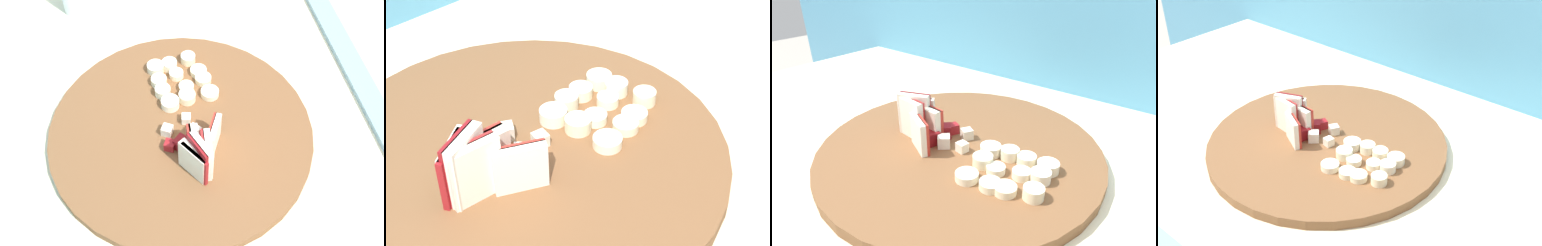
% 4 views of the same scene
% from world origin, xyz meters
% --- Properties ---
extents(tile_backsplash, '(2.40, 0.04, 1.37)m').
position_xyz_m(tile_backsplash, '(0.00, 0.36, 0.69)').
color(tile_backsplash, '#4C8EB2').
rests_on(tile_backsplash, ground).
extents(cutting_board, '(0.42, 0.42, 0.02)m').
position_xyz_m(cutting_board, '(-0.11, 0.01, 0.88)').
color(cutting_board, brown).
rests_on(cutting_board, tiled_countertop).
extents(apple_wedge_fan, '(0.09, 0.08, 0.07)m').
position_xyz_m(apple_wedge_fan, '(-0.18, -0.01, 0.91)').
color(apple_wedge_fan, '#B22D23').
rests_on(apple_wedge_fan, cutting_board).
extents(apple_dice_pile, '(0.08, 0.07, 0.02)m').
position_xyz_m(apple_dice_pile, '(-0.14, -0.00, 0.90)').
color(apple_dice_pile, white).
rests_on(apple_dice_pile, cutting_board).
extents(banana_slice_rows, '(0.12, 0.11, 0.02)m').
position_xyz_m(banana_slice_rows, '(-0.02, -0.01, 0.89)').
color(banana_slice_rows, '#F4EAC6').
rests_on(banana_slice_rows, cutting_board).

